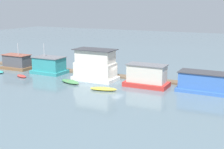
# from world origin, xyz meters

# --- Properties ---
(ground_plane) EXTENTS (200.00, 200.00, 0.00)m
(ground_plane) POSITION_xyz_m (0.00, 0.00, 0.00)
(ground_plane) COLOR slate
(dock_walkway) EXTENTS (59.60, 1.99, 0.30)m
(dock_walkway) POSITION_xyz_m (0.00, 3.39, 0.15)
(dock_walkway) COLOR brown
(dock_walkway) RESTS_ON ground_plane
(houseboat_brown) EXTENTS (5.95, 3.36, 5.22)m
(houseboat_brown) POSITION_xyz_m (-21.94, 0.60, 1.35)
(houseboat_brown) COLOR brown
(houseboat_brown) RESTS_ON ground_plane
(houseboat_teal) EXTENTS (6.12, 4.08, 5.52)m
(houseboat_teal) POSITION_xyz_m (-13.72, 0.33, 1.46)
(houseboat_teal) COLOR teal
(houseboat_teal) RESTS_ON ground_plane
(houseboat_white) EXTENTS (7.31, 4.11, 5.27)m
(houseboat_white) POSITION_xyz_m (-3.41, -0.50, 2.44)
(houseboat_white) COLOR white
(houseboat_white) RESTS_ON ground_plane
(houseboat_red) EXTENTS (6.81, 3.64, 3.50)m
(houseboat_red) POSITION_xyz_m (5.79, -0.50, 1.60)
(houseboat_red) COLOR red
(houseboat_red) RESTS_ON ground_plane
(houseboat_blue) EXTENTS (7.36, 3.75, 2.95)m
(houseboat_blue) POSITION_xyz_m (14.22, 0.31, 1.42)
(houseboat_blue) COLOR #3866B7
(houseboat_blue) RESTS_ON ground_plane
(dinghy_red) EXTENTS (2.83, 1.81, 0.38)m
(dinghy_red) POSITION_xyz_m (-16.10, -4.48, 0.19)
(dinghy_red) COLOR red
(dinghy_red) RESTS_ON ground_plane
(dinghy_green) EXTENTS (4.29, 2.59, 0.53)m
(dinghy_green) POSITION_xyz_m (-5.99, -4.24, 0.27)
(dinghy_green) COLOR #47844C
(dinghy_green) RESTS_ON ground_plane
(dinghy_yellow) EXTENTS (4.26, 2.20, 0.48)m
(dinghy_yellow) POSITION_xyz_m (0.94, -5.68, 0.24)
(dinghy_yellow) COLOR yellow
(dinghy_yellow) RESTS_ON ground_plane
(mooring_post_near_left) EXTENTS (0.28, 0.28, 2.16)m
(mooring_post_near_left) POSITION_xyz_m (-19.64, 2.15, 1.08)
(mooring_post_near_left) COLOR #846B4C
(mooring_post_near_left) RESTS_ON ground_plane
(mooring_post_far_right) EXTENTS (0.23, 0.23, 2.11)m
(mooring_post_far_right) POSITION_xyz_m (12.61, 2.15, 1.05)
(mooring_post_far_right) COLOR #846B4C
(mooring_post_far_right) RESTS_ON ground_plane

